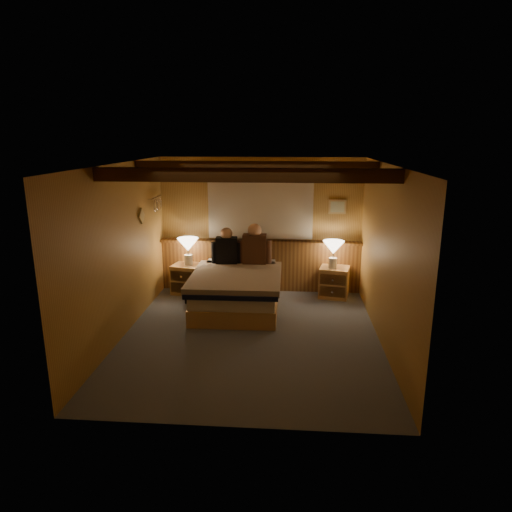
# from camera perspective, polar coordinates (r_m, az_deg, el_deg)

# --- Properties ---
(floor) EXTENTS (4.20, 4.20, 0.00)m
(floor) POSITION_cam_1_polar(r_m,az_deg,el_deg) (6.57, -0.68, -9.97)
(floor) COLOR #484D55
(floor) RESTS_ON ground
(ceiling) EXTENTS (4.20, 4.20, 0.00)m
(ceiling) POSITION_cam_1_polar(r_m,az_deg,el_deg) (5.98, -0.75, 11.41)
(ceiling) COLOR gold
(ceiling) RESTS_ON wall_back
(wall_back) EXTENTS (3.60, 0.00, 3.60)m
(wall_back) POSITION_cam_1_polar(r_m,az_deg,el_deg) (8.21, 0.58, 3.88)
(wall_back) COLOR #B28940
(wall_back) RESTS_ON floor
(wall_left) EXTENTS (0.00, 4.20, 4.20)m
(wall_left) POSITION_cam_1_polar(r_m,az_deg,el_deg) (6.57, -16.55, 0.50)
(wall_left) COLOR #B28940
(wall_left) RESTS_ON floor
(wall_right) EXTENTS (0.00, 4.20, 4.20)m
(wall_right) POSITION_cam_1_polar(r_m,az_deg,el_deg) (6.27, 15.89, -0.11)
(wall_right) COLOR #B28940
(wall_right) RESTS_ON floor
(wall_front) EXTENTS (3.60, 0.00, 3.60)m
(wall_front) POSITION_cam_1_polar(r_m,az_deg,el_deg) (4.18, -3.28, -7.02)
(wall_front) COLOR #B28940
(wall_front) RESTS_ON floor
(wainscot) EXTENTS (3.60, 0.23, 0.94)m
(wainscot) POSITION_cam_1_polar(r_m,az_deg,el_deg) (8.31, 0.54, -1.05)
(wainscot) COLOR brown
(wainscot) RESTS_ON wall_back
(curtain_window) EXTENTS (2.18, 0.09, 1.11)m
(curtain_window) POSITION_cam_1_polar(r_m,az_deg,el_deg) (8.09, 0.55, 6.02)
(curtain_window) COLOR #412810
(curtain_window) RESTS_ON wall_back
(ceiling_beams) EXTENTS (3.60, 1.65, 0.16)m
(ceiling_beams) POSITION_cam_1_polar(r_m,az_deg,el_deg) (6.14, -0.62, 10.65)
(ceiling_beams) COLOR #412810
(ceiling_beams) RESTS_ON ceiling
(coat_rail) EXTENTS (0.05, 0.55, 0.24)m
(coat_rail) POSITION_cam_1_polar(r_m,az_deg,el_deg) (7.93, -12.25, 6.58)
(coat_rail) COLOR silver
(coat_rail) RESTS_ON wall_left
(framed_print) EXTENTS (0.30, 0.04, 0.25)m
(framed_print) POSITION_cam_1_polar(r_m,az_deg,el_deg) (8.15, 10.14, 6.07)
(framed_print) COLOR tan
(framed_print) RESTS_ON wall_back
(bed) EXTENTS (1.43, 1.82, 0.62)m
(bed) POSITION_cam_1_polar(r_m,az_deg,el_deg) (7.46, -2.41, -4.26)
(bed) COLOR tan
(bed) RESTS_ON floor
(nightstand_left) EXTENTS (0.56, 0.53, 0.53)m
(nightstand_left) POSITION_cam_1_polar(r_m,az_deg,el_deg) (8.30, -8.60, -2.83)
(nightstand_left) COLOR tan
(nightstand_left) RESTS_ON floor
(nightstand_right) EXTENTS (0.57, 0.53, 0.54)m
(nightstand_right) POSITION_cam_1_polar(r_m,az_deg,el_deg) (8.13, 9.73, -3.23)
(nightstand_right) COLOR tan
(nightstand_right) RESTS_ON floor
(lamp_left) EXTENTS (0.37, 0.37, 0.49)m
(lamp_left) POSITION_cam_1_polar(r_m,az_deg,el_deg) (8.12, -8.50, 1.22)
(lamp_left) COLOR silver
(lamp_left) RESTS_ON nightstand_left
(lamp_right) EXTENTS (0.37, 0.37, 0.48)m
(lamp_right) POSITION_cam_1_polar(r_m,az_deg,el_deg) (7.92, 9.65, 0.85)
(lamp_right) COLOR silver
(lamp_right) RESTS_ON nightstand_right
(person_left) EXTENTS (0.53, 0.24, 0.65)m
(person_left) POSITION_cam_1_polar(r_m,az_deg,el_deg) (7.88, -3.69, 0.95)
(person_left) COLOR black
(person_left) RESTS_ON bed
(person_right) EXTENTS (0.59, 0.23, 0.72)m
(person_right) POSITION_cam_1_polar(r_m,az_deg,el_deg) (7.85, -0.17, 1.15)
(person_right) COLOR #45291B
(person_right) RESTS_ON bed
(duffel_bag) EXTENTS (0.58, 0.39, 0.40)m
(duffel_bag) POSITION_cam_1_polar(r_m,az_deg,el_deg) (7.85, -6.62, -4.50)
(duffel_bag) COLOR black
(duffel_bag) RESTS_ON floor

